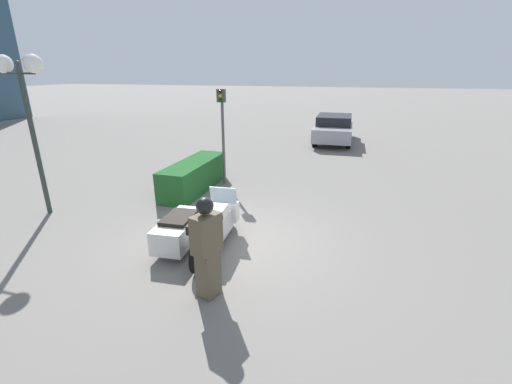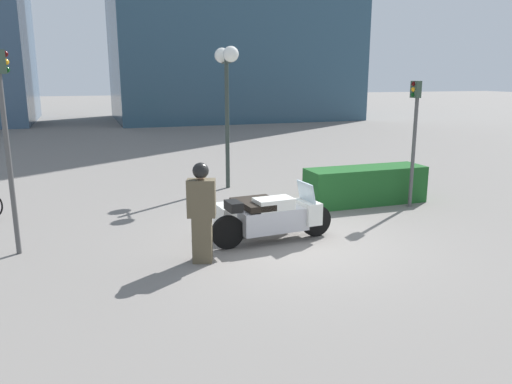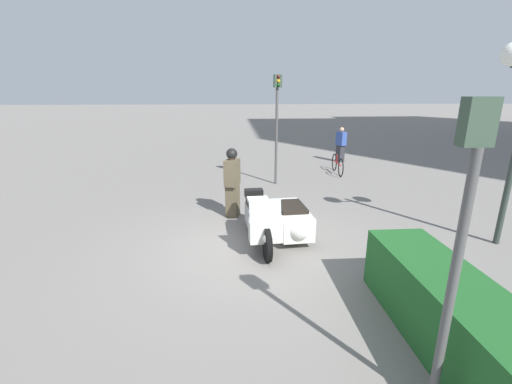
{
  "view_description": "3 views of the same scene",
  "coord_description": "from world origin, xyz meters",
  "px_view_note": "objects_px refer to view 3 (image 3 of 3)",
  "views": [
    {
      "loc": [
        -6.52,
        -2.48,
        3.63
      ],
      "look_at": [
        0.53,
        -0.37,
        1.02
      ],
      "focal_mm": 24.0,
      "sensor_mm": 36.0,
      "label": 1
    },
    {
      "loc": [
        -3.86,
        -8.5,
        3.22
      ],
      "look_at": [
        -0.81,
        0.25,
        1.06
      ],
      "focal_mm": 35.0,
      "sensor_mm": 36.0,
      "label": 2
    },
    {
      "loc": [
        6.46,
        -0.27,
        3.15
      ],
      "look_at": [
        -0.71,
        0.23,
        1.02
      ],
      "focal_mm": 24.0,
      "sensor_mm": 36.0,
      "label": 3
    }
  ],
  "objects_px": {
    "hedge_bush_curbside": "(448,312)",
    "police_motorcycle": "(277,219)",
    "bicycle_parked": "(337,165)",
    "traffic_light_far": "(277,115)",
    "pedestrian_bystander": "(341,145)",
    "officer_rider": "(232,181)",
    "traffic_light_near": "(462,219)"
  },
  "relations": [
    {
      "from": "bicycle_parked",
      "to": "officer_rider",
      "type": "bearing_deg",
      "value": -39.26
    },
    {
      "from": "officer_rider",
      "to": "pedestrian_bystander",
      "type": "xyz_separation_m",
      "value": [
        -6.82,
        4.97,
        -0.15
      ]
    },
    {
      "from": "hedge_bush_curbside",
      "to": "traffic_light_far",
      "type": "bearing_deg",
      "value": -171.68
    },
    {
      "from": "police_motorcycle",
      "to": "traffic_light_far",
      "type": "distance_m",
      "value": 5.08
    },
    {
      "from": "hedge_bush_curbside",
      "to": "pedestrian_bystander",
      "type": "height_order",
      "value": "pedestrian_bystander"
    },
    {
      "from": "police_motorcycle",
      "to": "traffic_light_near",
      "type": "distance_m",
      "value": 4.63
    },
    {
      "from": "traffic_light_far",
      "to": "bicycle_parked",
      "type": "relative_size",
      "value": 2.09
    },
    {
      "from": "hedge_bush_curbside",
      "to": "traffic_light_near",
      "type": "distance_m",
      "value": 1.93
    },
    {
      "from": "traffic_light_far",
      "to": "hedge_bush_curbside",
      "type": "bearing_deg",
      "value": -0.52
    },
    {
      "from": "hedge_bush_curbside",
      "to": "bicycle_parked",
      "type": "relative_size",
      "value": 1.8
    },
    {
      "from": "police_motorcycle",
      "to": "bicycle_parked",
      "type": "height_order",
      "value": "police_motorcycle"
    },
    {
      "from": "traffic_light_far",
      "to": "pedestrian_bystander",
      "type": "height_order",
      "value": "traffic_light_far"
    },
    {
      "from": "officer_rider",
      "to": "hedge_bush_curbside",
      "type": "distance_m",
      "value": 5.64
    },
    {
      "from": "traffic_light_near",
      "to": "bicycle_parked",
      "type": "xyz_separation_m",
      "value": [
        -10.35,
        2.14,
        -1.72
      ]
    },
    {
      "from": "hedge_bush_curbside",
      "to": "police_motorcycle",
      "type": "bearing_deg",
      "value": -152.63
    },
    {
      "from": "hedge_bush_curbside",
      "to": "traffic_light_far",
      "type": "xyz_separation_m",
      "value": [
        -8.03,
        -1.17,
        1.91
      ]
    },
    {
      "from": "police_motorcycle",
      "to": "officer_rider",
      "type": "distance_m",
      "value": 1.9
    },
    {
      "from": "traffic_light_near",
      "to": "pedestrian_bystander",
      "type": "bearing_deg",
      "value": -12.89
    },
    {
      "from": "traffic_light_near",
      "to": "traffic_light_far",
      "type": "relative_size",
      "value": 0.85
    },
    {
      "from": "hedge_bush_curbside",
      "to": "bicycle_parked",
      "type": "height_order",
      "value": "hedge_bush_curbside"
    },
    {
      "from": "traffic_light_far",
      "to": "traffic_light_near",
      "type": "bearing_deg",
      "value": -5.65
    },
    {
      "from": "hedge_bush_curbside",
      "to": "bicycle_parked",
      "type": "distance_m",
      "value": 9.61
    },
    {
      "from": "hedge_bush_curbside",
      "to": "bicycle_parked",
      "type": "bearing_deg",
      "value": 171.25
    },
    {
      "from": "police_motorcycle",
      "to": "hedge_bush_curbside",
      "type": "xyz_separation_m",
      "value": [
        3.36,
        1.74,
        0.0
      ]
    },
    {
      "from": "officer_rider",
      "to": "traffic_light_near",
      "type": "bearing_deg",
      "value": -52.3
    },
    {
      "from": "hedge_bush_curbside",
      "to": "traffic_light_far",
      "type": "distance_m",
      "value": 8.34
    },
    {
      "from": "police_motorcycle",
      "to": "officer_rider",
      "type": "height_order",
      "value": "officer_rider"
    },
    {
      "from": "traffic_light_far",
      "to": "bicycle_parked",
      "type": "distance_m",
      "value": 3.64
    },
    {
      "from": "hedge_bush_curbside",
      "to": "traffic_light_near",
      "type": "relative_size",
      "value": 1.01
    },
    {
      "from": "pedestrian_bystander",
      "to": "traffic_light_near",
      "type": "bearing_deg",
      "value": 53.71
    },
    {
      "from": "officer_rider",
      "to": "traffic_light_far",
      "type": "bearing_deg",
      "value": 82.3
    },
    {
      "from": "police_motorcycle",
      "to": "traffic_light_near",
      "type": "height_order",
      "value": "traffic_light_near"
    }
  ]
}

